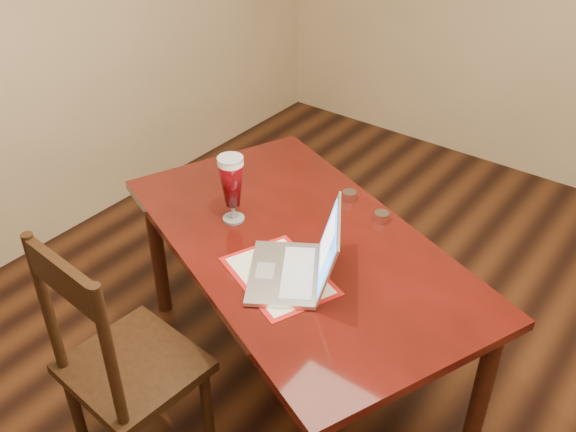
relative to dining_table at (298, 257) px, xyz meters
The scene contains 3 objects.
room_shell 1.21m from the dining_table, 11.36° to the right, with size 4.51×5.01×2.71m.
dining_table is the anchor object (origin of this frame).
dining_chair 0.78m from the dining_table, 108.51° to the right, with size 0.49×0.47×1.07m.
Camera 1 is at (0.70, -1.54, 2.23)m, focal length 40.00 mm.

